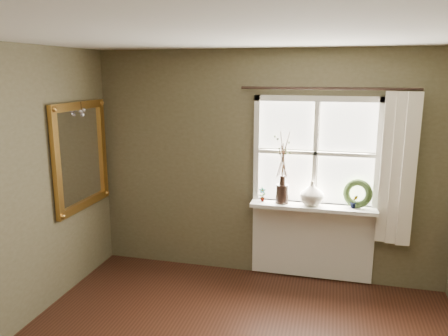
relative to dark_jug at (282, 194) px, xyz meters
name	(u,v)px	position (x,y,z in m)	size (l,w,h in m)	color
ceiling	(210,28)	(-0.21, -2.12, 1.57)	(4.50, 4.50, 0.00)	silver
wall_back	(266,165)	(-0.21, 0.18, 0.27)	(4.00, 0.10, 2.60)	brown
window_frame	(315,153)	(0.34, 0.11, 0.45)	(1.36, 0.06, 1.24)	white
window_sill	(313,207)	(0.34, 0.00, -0.13)	(1.36, 0.26, 0.04)	white
window_apron	(311,241)	(0.34, 0.11, -0.57)	(1.36, 0.04, 0.88)	white
dark_jug	(282,194)	(0.00, 0.00, 0.00)	(0.15, 0.15, 0.21)	black
cream_vase	(312,193)	(0.32, 0.00, 0.03)	(0.26, 0.26, 0.27)	beige
wreath	(357,197)	(0.80, 0.04, 0.01)	(0.31, 0.31, 0.08)	#2D411D
potted_plant_left	(262,195)	(-0.22, 0.00, -0.03)	(0.09, 0.06, 0.16)	#2D411D
potted_plant_right	(354,201)	(0.77, 0.00, -0.03)	(0.08, 0.07, 0.15)	#2D411D
curtain	(398,169)	(1.18, 0.01, 0.34)	(0.36, 0.12, 1.59)	#EEE4CE
curtain_rod	(328,88)	(0.44, 0.05, 1.15)	(0.03, 0.03, 1.84)	black
gilt_mirror	(81,156)	(-2.18, -0.48, 0.42)	(0.10, 1.00, 1.19)	white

